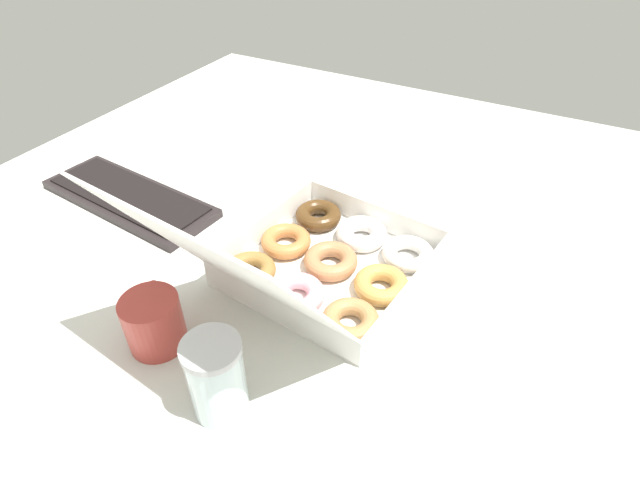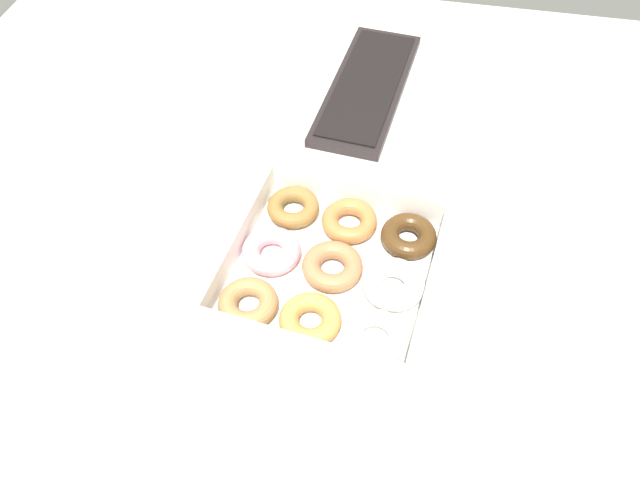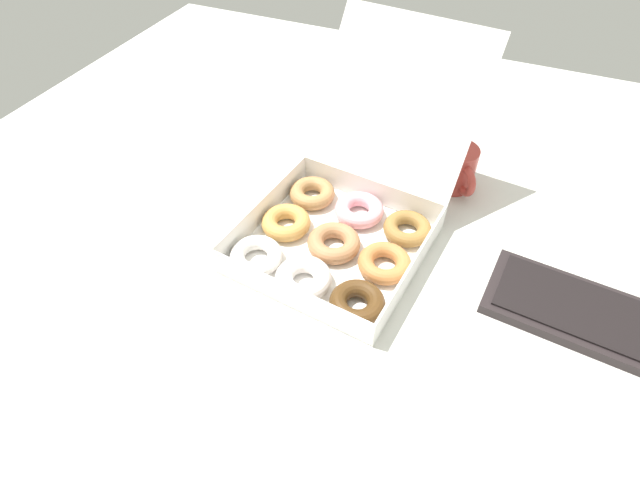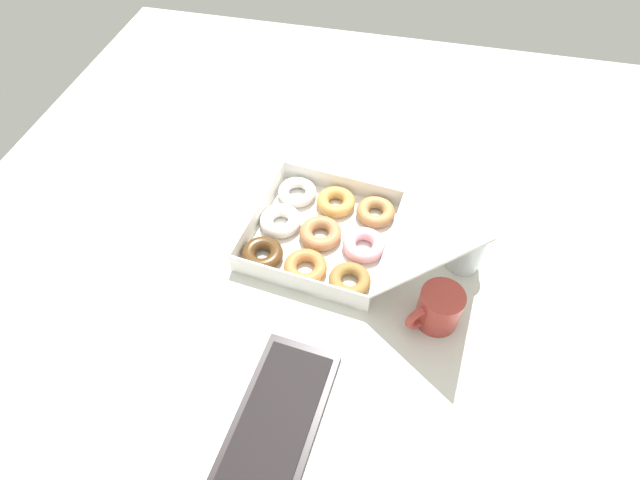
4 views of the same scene
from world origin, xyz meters
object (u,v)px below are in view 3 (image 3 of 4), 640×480
keyboard (617,324)px  glass_jar (390,131)px  donut_box (340,226)px  coffee_mug (455,168)px

keyboard → glass_jar: bearing=147.6°
donut_box → coffee_mug: size_ratio=4.80×
coffee_mug → donut_box: bearing=-122.5°
glass_jar → coffee_mug: bearing=-17.0°
coffee_mug → glass_jar: glass_jar is taller
coffee_mug → keyboard: bearing=-38.4°
keyboard → glass_jar: 57.13cm
glass_jar → keyboard: bearing=-32.4°
keyboard → coffee_mug: bearing=141.6°
donut_box → glass_jar: (-0.10, 29.46, 2.76)cm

